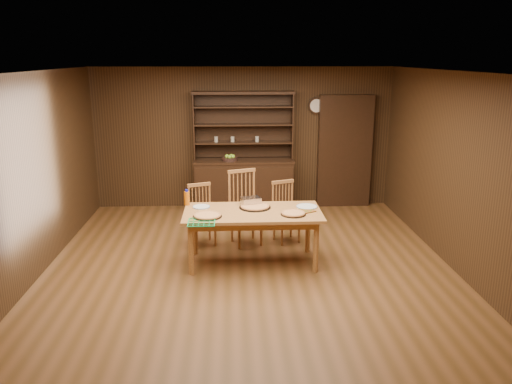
{
  "coord_description": "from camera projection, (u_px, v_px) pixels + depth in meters",
  "views": [
    {
      "loc": [
        -0.22,
        -6.24,
        2.79
      ],
      "look_at": [
        0.11,
        0.4,
        0.97
      ],
      "focal_mm": 35.0,
      "sensor_mm": 36.0,
      "label": 1
    }
  ],
  "objects": [
    {
      "name": "pizza_center",
      "position": [
        255.0,
        206.0,
        6.92
      ],
      "size": [
        0.44,
        0.44,
        0.04
      ],
      "color": "black",
      "rests_on": "dining_table"
    },
    {
      "name": "pizza_left",
      "position": [
        207.0,
        216.0,
        6.52
      ],
      "size": [
        0.38,
        0.38,
        0.04
      ],
      "color": "black",
      "rests_on": "dining_table"
    },
    {
      "name": "juice_bottle",
      "position": [
        187.0,
        198.0,
        7.02
      ],
      "size": [
        0.08,
        0.08,
        0.23
      ],
      "color": "#D5670B",
      "rests_on": "dining_table"
    },
    {
      "name": "doorway",
      "position": [
        344.0,
        151.0,
        9.36
      ],
      "size": [
        1.0,
        0.18,
        2.1
      ],
      "primitive_type": "cube",
      "color": "black",
      "rests_on": "floor"
    },
    {
      "name": "foil_dish",
      "position": [
        251.0,
        201.0,
        7.04
      ],
      "size": [
        0.31,
        0.26,
        0.11
      ],
      "primitive_type": "cube",
      "rotation": [
        0.0,
        0.0,
        0.3
      ],
      "color": "silver",
      "rests_on": "dining_table"
    },
    {
      "name": "pizza_right",
      "position": [
        293.0,
        213.0,
        6.61
      ],
      "size": [
        0.34,
        0.34,
        0.04
      ],
      "color": "black",
      "rests_on": "dining_table"
    },
    {
      "name": "plate_right",
      "position": [
        307.0,
        207.0,
        6.94
      ],
      "size": [
        0.29,
        0.29,
        0.02
      ],
      "color": "silver",
      "rests_on": "dining_table"
    },
    {
      "name": "chair_left",
      "position": [
        202.0,
        213.0,
        7.55
      ],
      "size": [
        0.48,
        0.47,
        0.93
      ],
      "rotation": [
        0.0,
        0.0,
        0.36
      ],
      "color": "#A06636",
      "rests_on": "floor"
    },
    {
      "name": "cooling_rack",
      "position": [
        202.0,
        222.0,
        6.3
      ],
      "size": [
        0.39,
        0.39,
        0.02
      ],
      "primitive_type": null,
      "rotation": [
        0.0,
        0.0,
        0.18
      ],
      "color": "#0CA44A",
      "rests_on": "dining_table"
    },
    {
      "name": "plate_left",
      "position": [
        201.0,
        207.0,
        6.93
      ],
      "size": [
        0.24,
        0.24,
        0.02
      ],
      "color": "silver",
      "rests_on": "dining_table"
    },
    {
      "name": "wall_clock",
      "position": [
        316.0,
        106.0,
        9.17
      ],
      "size": [
        0.3,
        0.05,
        0.3
      ],
      "color": "black",
      "rests_on": "room_shell"
    },
    {
      "name": "chair_center",
      "position": [
        244.0,
        205.0,
        7.58
      ],
      "size": [
        0.58,
        0.57,
        1.13
      ],
      "rotation": [
        0.0,
        0.0,
        0.34
      ],
      "color": "#A06636",
      "rests_on": "floor"
    },
    {
      "name": "chair_right",
      "position": [
        285.0,
        209.0,
        7.69
      ],
      "size": [
        0.49,
        0.48,
        0.94
      ],
      "rotation": [
        0.0,
        0.0,
        0.36
      ],
      "color": "#A06636",
      "rests_on": "floor"
    },
    {
      "name": "pot_holder_b",
      "position": [
        304.0,
        211.0,
        6.77
      ],
      "size": [
        0.25,
        0.25,
        0.01
      ],
      "primitive_type": "cube",
      "rotation": [
        0.0,
        0.0,
        -0.78
      ],
      "color": "#B41E14",
      "rests_on": "dining_table"
    },
    {
      "name": "pot_holder_a",
      "position": [
        307.0,
        211.0,
        6.76
      ],
      "size": [
        0.26,
        0.26,
        0.01
      ],
      "primitive_type": "cube",
      "rotation": [
        0.0,
        0.0,
        0.5
      ],
      "color": "#B41E14",
      "rests_on": "dining_table"
    },
    {
      "name": "fruit_bowl",
      "position": [
        230.0,
        158.0,
        9.08
      ],
      "size": [
        0.29,
        0.29,
        0.12
      ],
      "color": "black",
      "rests_on": "china_hutch"
    },
    {
      "name": "room_shell",
      "position": [
        249.0,
        154.0,
        6.34
      ],
      "size": [
        6.0,
        6.0,
        6.0
      ],
      "color": "white",
      "rests_on": "floor"
    },
    {
      "name": "china_hutch",
      "position": [
        244.0,
        178.0,
        9.26
      ],
      "size": [
        1.84,
        0.52,
        2.17
      ],
      "color": "black",
      "rests_on": "floor"
    },
    {
      "name": "floor",
      "position": [
        249.0,
        269.0,
        6.76
      ],
      "size": [
        6.0,
        6.0,
        0.0
      ],
      "primitive_type": "plane",
      "color": "brown",
      "rests_on": "ground"
    },
    {
      "name": "dining_table",
      "position": [
        253.0,
        217.0,
        6.78
      ],
      "size": [
        1.86,
        0.93,
        0.75
      ],
      "color": "#B98440",
      "rests_on": "floor"
    }
  ]
}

